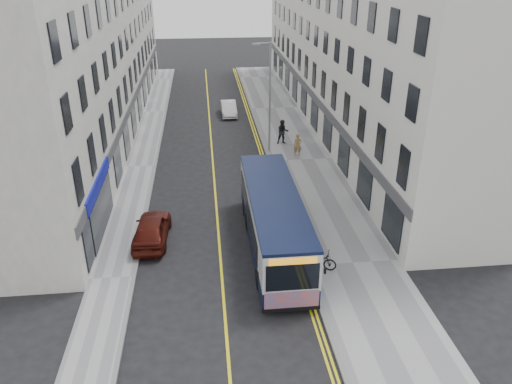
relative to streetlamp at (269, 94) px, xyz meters
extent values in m
plane|color=black|center=(-4.17, -14.00, -4.38)|extent=(140.00, 140.00, 0.00)
cube|color=#969799|center=(2.08, -2.00, -4.32)|extent=(4.50, 64.00, 0.12)
cube|color=#969799|center=(-9.17, -2.00, -4.32)|extent=(2.00, 64.00, 0.12)
cube|color=slate|center=(-0.17, -2.00, -4.32)|extent=(0.18, 64.00, 0.13)
cube|color=slate|center=(-8.17, -2.00, -4.32)|extent=(0.18, 64.00, 0.13)
cube|color=yellow|center=(-4.17, -2.00, -4.38)|extent=(0.12, 64.00, 0.01)
cube|color=yellow|center=(-0.62, -2.00, -4.38)|extent=(0.10, 64.00, 0.01)
cube|color=yellow|center=(-0.42, -2.00, -4.38)|extent=(0.10, 64.00, 0.01)
cube|color=silver|center=(7.33, 7.00, 2.12)|extent=(6.00, 46.00, 13.00)
cube|color=silver|center=(-13.17, 7.00, 2.12)|extent=(6.00, 46.00, 13.00)
cylinder|color=gray|center=(0.08, 0.00, -0.38)|extent=(0.14, 0.14, 8.00)
cylinder|color=gray|center=(-0.42, 0.00, 3.52)|extent=(1.00, 0.08, 0.08)
cube|color=gray|center=(-0.92, 0.00, 3.47)|extent=(0.50, 0.18, 0.12)
cube|color=black|center=(-1.48, -13.41, -3.62)|extent=(2.37, 10.42, 0.85)
cube|color=silver|center=(-1.48, -13.41, -2.35)|extent=(2.37, 10.42, 1.70)
cube|color=black|center=(-1.48, -13.41, -1.42)|extent=(2.39, 10.42, 0.15)
cube|color=black|center=(-2.69, -12.84, -2.54)|extent=(0.04, 8.14, 1.09)
cube|color=black|center=(-0.28, -12.84, -2.54)|extent=(0.04, 8.14, 1.09)
cube|color=black|center=(-1.48, -18.64, -2.44)|extent=(2.13, 0.04, 1.18)
cube|color=#FC4B15|center=(-1.48, -18.64, -3.58)|extent=(2.23, 0.04, 0.90)
cube|color=orange|center=(-1.48, -18.65, -1.68)|extent=(1.89, 0.04, 0.27)
cylinder|color=black|center=(-2.55, -16.53, -3.91)|extent=(0.27, 0.95, 0.95)
cylinder|color=black|center=(-0.41, -16.53, -3.91)|extent=(0.27, 0.95, 0.95)
cylinder|color=black|center=(-2.55, -11.33, -3.91)|extent=(0.27, 0.95, 0.95)
cylinder|color=black|center=(-0.41, -11.33, -3.91)|extent=(0.27, 0.95, 0.95)
cylinder|color=black|center=(-2.55, -9.62, -3.91)|extent=(0.27, 0.95, 0.95)
cylinder|color=black|center=(-0.41, -9.62, -3.91)|extent=(0.27, 0.95, 0.95)
imported|color=black|center=(0.28, -15.49, -3.79)|extent=(1.89, 1.24, 0.94)
imported|color=olive|center=(1.97, -1.25, -3.45)|extent=(0.64, 0.46, 1.63)
imported|color=black|center=(1.30, 1.40, -3.33)|extent=(0.92, 0.72, 1.87)
imported|color=silver|center=(-2.37, 9.75, -3.76)|extent=(1.36, 3.80, 1.25)
imported|color=#48120C|center=(-7.57, -11.98, -3.67)|extent=(1.91, 4.26, 1.42)
camera|label=1|loc=(-4.64, -34.54, 9.04)|focal=35.00mm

